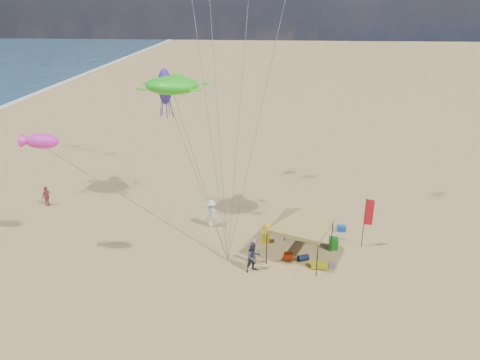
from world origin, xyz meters
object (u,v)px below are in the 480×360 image
at_px(person_near_c, 211,214).
at_px(chair_yellow, 265,237).
at_px(feather_flag, 368,215).
at_px(beach_cart, 319,265).
at_px(cooler_blue, 341,228).
at_px(person_far_a, 46,196).
at_px(person_near_b, 253,257).
at_px(chair_green, 334,243).
at_px(cooler_red, 288,256).
at_px(canopy_tent, 302,210).
at_px(person_near_a, 253,251).

bearing_deg(person_near_c, chair_yellow, 131.89).
xyz_separation_m(feather_flag, beach_cart, (-2.89, -2.49, -1.94)).
height_order(cooler_blue, person_near_c, person_near_c).
relative_size(chair_yellow, person_far_a, 0.48).
bearing_deg(person_near_b, chair_yellow, 47.44).
xyz_separation_m(chair_green, beach_cart, (-1.02, -2.21, -0.15)).
relative_size(cooler_red, person_near_b, 0.31).
distance_m(cooler_red, cooler_blue, 5.04).
xyz_separation_m(canopy_tent, person_far_a, (-17.78, 5.70, -2.28)).
height_order(feather_flag, person_near_b, feather_flag).
xyz_separation_m(feather_flag, person_near_a, (-6.55, -2.26, -1.36)).
distance_m(canopy_tent, cooler_blue, 5.25).
distance_m(chair_yellow, person_near_a, 2.57).
xyz_separation_m(canopy_tent, feather_flag, (3.93, 1.44, -0.87)).
relative_size(feather_flag, person_near_b, 1.85).
bearing_deg(chair_green, chair_yellow, 173.35).
height_order(person_near_b, person_near_c, person_near_c).
xyz_separation_m(feather_flag, person_near_b, (-6.51, -3.06, -1.27)).
relative_size(cooler_red, cooler_blue, 1.00).
bearing_deg(chair_green, beach_cart, -114.72).
bearing_deg(person_near_a, chair_yellow, -110.65).
xyz_separation_m(chair_yellow, person_near_a, (-0.61, -2.45, 0.43)).
height_order(beach_cart, person_far_a, person_far_a).
bearing_deg(cooler_blue, person_near_b, -136.95).
height_order(canopy_tent, person_far_a, canopy_tent).
distance_m(beach_cart, person_near_b, 3.72).
bearing_deg(chair_green, cooler_red, -152.13).
relative_size(feather_flag, chair_yellow, 4.59).
height_order(person_near_b, person_far_a, person_near_b).
bearing_deg(chair_yellow, person_far_a, 165.54).
bearing_deg(cooler_blue, canopy_tent, -129.51).
distance_m(cooler_red, chair_green, 3.05).
relative_size(canopy_tent, person_near_c, 2.92).
distance_m(feather_flag, person_far_a, 22.17).
relative_size(chair_green, beach_cart, 0.78).
bearing_deg(person_near_a, cooler_red, -171.04).
bearing_deg(person_near_a, feather_flag, -167.62).
relative_size(feather_flag, person_near_a, 2.06).
relative_size(canopy_tent, feather_flag, 1.70).
relative_size(cooler_red, person_far_a, 0.37).
distance_m(feather_flag, person_near_c, 9.78).
xyz_separation_m(cooler_red, beach_cart, (1.68, -0.78, 0.01)).
distance_m(cooler_blue, beach_cart, 4.80).
relative_size(feather_flag, cooler_blue, 5.95).
bearing_deg(cooler_blue, person_far_a, 173.66).
distance_m(cooler_blue, chair_green, 2.38).
relative_size(cooler_red, chair_yellow, 0.77).
distance_m(beach_cart, person_far_a, 20.01).
distance_m(chair_green, person_far_a, 20.36).
height_order(canopy_tent, chair_yellow, canopy_tent).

